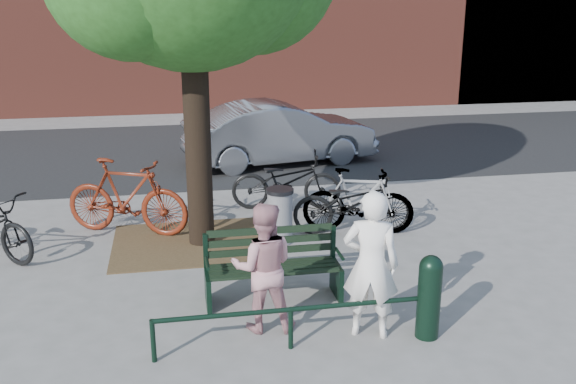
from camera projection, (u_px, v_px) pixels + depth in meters
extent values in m
plane|color=gray|center=(274.00, 300.00, 8.32)|extent=(90.00, 90.00, 0.00)
cube|color=brown|center=(189.00, 243.00, 10.21)|extent=(2.40, 2.00, 0.02)
cube|color=black|center=(220.00, 150.00, 16.30)|extent=(40.00, 7.00, 0.01)
cube|color=black|center=(208.00, 290.00, 8.11)|extent=(0.06, 0.52, 0.45)
cube|color=black|center=(205.00, 250.00, 8.19)|extent=(0.06, 0.06, 0.44)
cylinder|color=black|center=(207.00, 263.00, 7.89)|extent=(0.04, 0.36, 0.04)
cube|color=black|center=(337.00, 279.00, 8.40)|extent=(0.06, 0.52, 0.45)
cube|color=black|center=(333.00, 241.00, 8.48)|extent=(0.06, 0.06, 0.44)
cylinder|color=black|center=(339.00, 254.00, 8.18)|extent=(0.04, 0.36, 0.04)
cube|color=black|center=(273.00, 268.00, 8.19)|extent=(1.64, 0.46, 0.04)
cube|color=black|center=(270.00, 241.00, 8.32)|extent=(1.64, 0.03, 0.47)
cylinder|color=black|center=(153.00, 341.00, 6.86)|extent=(0.06, 0.06, 0.50)
cylinder|color=black|center=(291.00, 328.00, 7.12)|extent=(0.06, 0.06, 0.50)
cylinder|color=black|center=(419.00, 316.00, 7.38)|extent=(0.06, 0.06, 0.50)
cylinder|color=black|center=(291.00, 310.00, 7.05)|extent=(3.00, 0.06, 0.06)
cylinder|color=black|center=(197.00, 126.00, 9.69)|extent=(0.40, 0.40, 3.80)
imported|color=white|center=(371.00, 265.00, 7.24)|extent=(0.75, 0.62, 1.75)
imported|color=#BC8187|center=(263.00, 267.00, 7.41)|extent=(0.83, 0.69, 1.56)
cylinder|color=black|center=(429.00, 302.00, 7.32)|extent=(0.27, 0.27, 0.87)
sphere|color=black|center=(431.00, 267.00, 7.19)|extent=(0.27, 0.27, 0.27)
cylinder|color=gray|center=(280.00, 218.00, 10.15)|extent=(0.40, 0.40, 0.83)
cylinder|color=black|center=(280.00, 191.00, 10.02)|extent=(0.44, 0.44, 0.06)
imported|color=#5B1C0D|center=(127.00, 197.00, 10.46)|extent=(2.18, 1.38, 1.27)
imported|color=black|center=(286.00, 181.00, 11.73)|extent=(2.09, 0.99, 1.05)
imported|color=gray|center=(358.00, 201.00, 10.53)|extent=(1.90, 1.03, 1.10)
imported|color=black|center=(352.00, 203.00, 10.52)|extent=(2.03, 0.91, 1.03)
imported|color=slate|center=(280.00, 133.00, 14.84)|extent=(4.59, 2.27, 1.45)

